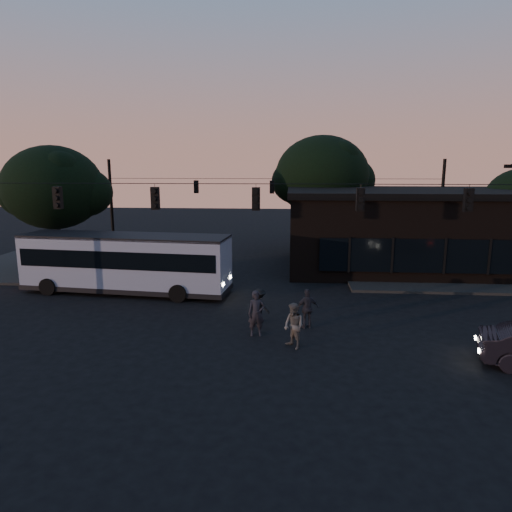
# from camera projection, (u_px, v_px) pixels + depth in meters

# --- Properties ---
(ground) EXTENTS (120.00, 120.00, 0.00)m
(ground) POSITION_uv_depth(u_px,v_px,m) (248.00, 355.00, 17.08)
(ground) COLOR black
(ground) RESTS_ON ground
(sidewalk_far_right) EXTENTS (14.00, 10.00, 0.15)m
(sidewalk_far_right) POSITION_uv_depth(u_px,v_px,m) (450.00, 273.00, 29.85)
(sidewalk_far_right) COLOR black
(sidewalk_far_right) RESTS_ON ground
(sidewalk_far_left) EXTENTS (14.00, 10.00, 0.15)m
(sidewalk_far_left) POSITION_uv_depth(u_px,v_px,m) (68.00, 266.00, 31.83)
(sidewalk_far_left) COLOR black
(sidewalk_far_left) RESTS_ON ground
(building) EXTENTS (15.40, 10.41, 5.40)m
(building) POSITION_uv_depth(u_px,v_px,m) (399.00, 229.00, 31.50)
(building) COLOR black
(building) RESTS_ON ground
(tree_behind) EXTENTS (7.60, 7.60, 9.43)m
(tree_behind) POSITION_uv_depth(u_px,v_px,m) (322.00, 176.00, 37.10)
(tree_behind) COLOR black
(tree_behind) RESTS_ON ground
(tree_left) EXTENTS (6.40, 6.40, 8.30)m
(tree_left) POSITION_uv_depth(u_px,v_px,m) (53.00, 188.00, 29.79)
(tree_left) COLOR black
(tree_left) RESTS_ON ground
(signal_rig_near) EXTENTS (26.24, 0.30, 7.50)m
(signal_rig_near) POSITION_uv_depth(u_px,v_px,m) (256.00, 224.00, 20.13)
(signal_rig_near) COLOR black
(signal_rig_near) RESTS_ON ground
(signal_rig_far) EXTENTS (26.24, 0.30, 7.50)m
(signal_rig_far) POSITION_uv_depth(u_px,v_px,m) (272.00, 202.00, 35.83)
(signal_rig_far) COLOR black
(signal_rig_far) RESTS_ON ground
(bus) EXTENTS (11.79, 3.81, 3.26)m
(bus) POSITION_uv_depth(u_px,v_px,m) (126.00, 260.00, 25.23)
(bus) COLOR gray
(bus) RESTS_ON ground
(pedestrian_a) EXTENTS (0.77, 0.58, 1.92)m
(pedestrian_a) POSITION_uv_depth(u_px,v_px,m) (256.00, 313.00, 18.88)
(pedestrian_a) COLOR black
(pedestrian_a) RESTS_ON ground
(pedestrian_b) EXTENTS (1.07, 1.10, 1.79)m
(pedestrian_b) POSITION_uv_depth(u_px,v_px,m) (294.00, 326.00, 17.59)
(pedestrian_b) COLOR #524E4A
(pedestrian_b) RESTS_ON ground
(pedestrian_c) EXTENTS (1.12, 0.76, 1.76)m
(pedestrian_c) POSITION_uv_depth(u_px,v_px,m) (307.00, 309.00, 19.78)
(pedestrian_c) COLOR #212128
(pedestrian_c) RESTS_ON ground
(pedestrian_d) EXTENTS (1.18, 1.06, 1.59)m
(pedestrian_d) POSITION_uv_depth(u_px,v_px,m) (259.00, 306.00, 20.48)
(pedestrian_d) COLOR black
(pedestrian_d) RESTS_ON ground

